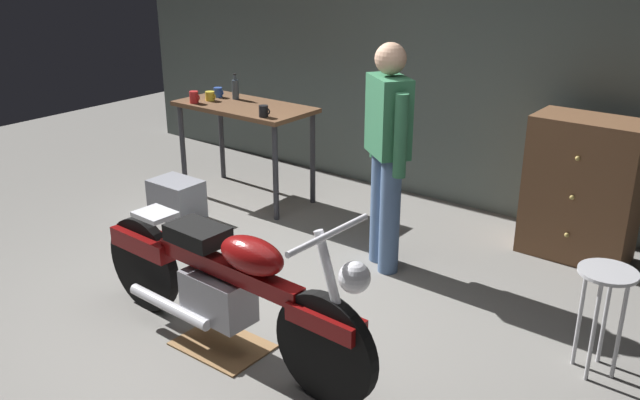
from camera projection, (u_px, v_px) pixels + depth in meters
ground_plane at (252, 324)px, 4.38m from camera, size 12.00×12.00×0.00m
back_wall at (465, 34)px, 5.89m from camera, size 8.00×0.12×3.10m
workbench at (245, 117)px, 6.26m from camera, size 1.30×0.64×0.90m
motorcycle at (225, 283)px, 3.95m from camera, size 2.19×0.60×1.00m
person_standing at (387, 148)px, 4.84m from camera, size 0.47×0.41×1.67m
shop_stool at (605, 294)px, 3.73m from camera, size 0.32×0.32×0.64m
wooden_dresser at (582, 189)px, 5.14m from camera, size 0.80×0.47×1.10m
drip_tray at (223, 345)px, 4.14m from camera, size 0.56×0.40×0.01m
storage_bin at (177, 199)px, 6.01m from camera, size 0.44×0.32×0.34m
mug_black_matte at (264, 111)px, 5.77m from camera, size 0.11×0.08×0.10m
mug_yellow_tall at (210, 96)px, 6.36m from camera, size 0.12×0.09×0.09m
mug_blue_enamel at (218, 92)px, 6.50m from camera, size 0.11×0.08×0.09m
mug_red_diner at (194, 97)px, 6.26m from camera, size 0.12×0.08×0.11m
bottle at (235, 89)px, 6.40m from camera, size 0.06×0.06×0.24m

